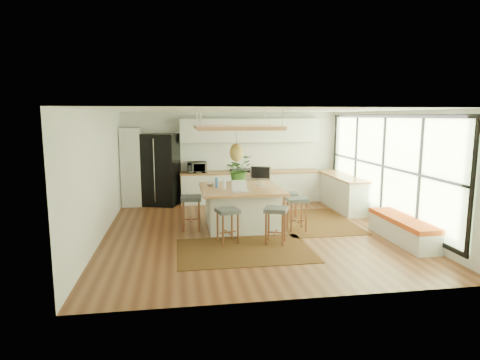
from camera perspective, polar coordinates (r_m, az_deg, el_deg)
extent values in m
plane|color=#522917|center=(9.29, 1.70, -7.16)|extent=(7.00, 7.00, 0.00)
plane|color=white|center=(8.93, 1.79, 9.72)|extent=(7.00, 7.00, 0.00)
plane|color=silver|center=(12.45, -1.20, 3.29)|extent=(6.50, 0.00, 6.50)
plane|color=silver|center=(5.66, 8.24, -3.71)|extent=(6.50, 0.00, 6.50)
plane|color=silver|center=(9.01, -19.03, 0.62)|extent=(0.00, 7.00, 7.00)
plane|color=silver|center=(10.12, 20.15, 1.43)|extent=(0.00, 7.00, 7.00)
cube|color=silver|center=(12.12, -14.97, 1.76)|extent=(0.55, 0.60, 2.25)
cube|color=silver|center=(12.34, 1.54, -1.02)|extent=(4.20, 0.60, 0.88)
cube|color=#925934|center=(12.27, 1.55, 1.09)|extent=(4.24, 0.64, 0.05)
cube|color=white|center=(12.51, 1.31, 3.32)|extent=(4.20, 0.02, 0.80)
cube|color=silver|center=(12.30, 1.45, 6.96)|extent=(4.20, 0.34, 0.70)
cube|color=silver|center=(11.90, 13.93, -1.66)|extent=(0.60, 2.50, 0.88)
cube|color=#925934|center=(11.82, 14.02, 0.53)|extent=(0.64, 2.54, 0.05)
cube|color=black|center=(8.01, 0.63, -9.81)|extent=(2.60, 1.80, 0.01)
cube|color=black|center=(10.26, 10.26, -5.72)|extent=(1.80, 2.60, 0.01)
imported|color=#A5A5AA|center=(12.06, -6.04, 1.95)|extent=(0.57, 0.32, 0.39)
imported|color=#1E4C19|center=(9.98, -0.20, 1.03)|extent=(0.94, 0.94, 0.55)
imported|color=white|center=(9.77, -4.14, -0.64)|extent=(0.25, 0.25, 0.05)
cylinder|color=#2E69B9|center=(9.48, -3.26, -0.49)|extent=(0.07, 0.07, 0.19)
cylinder|color=white|center=(9.26, -2.18, -0.72)|extent=(0.07, 0.07, 0.19)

